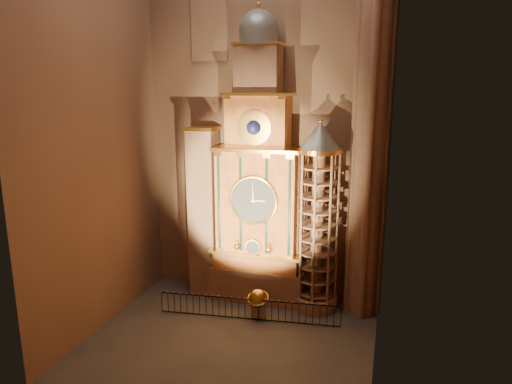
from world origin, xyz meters
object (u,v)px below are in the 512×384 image
(stair_turret, at_px, (318,220))
(celestial_globe, at_px, (258,301))
(portrait_tower, at_px, (204,211))
(astronomical_clock, at_px, (258,190))
(iron_railing, at_px, (248,309))

(stair_turret, height_order, celestial_globe, stair_turret)
(portrait_tower, height_order, stair_turret, stair_turret)
(stair_turret, distance_m, celestial_globe, 5.54)
(astronomical_clock, distance_m, celestial_globe, 6.21)
(astronomical_clock, xyz_separation_m, iron_railing, (0.28, -2.83, -6.02))
(astronomical_clock, height_order, portrait_tower, astronomical_clock)
(astronomical_clock, bearing_deg, iron_railing, -84.42)
(stair_turret, relative_size, iron_railing, 1.10)
(astronomical_clock, xyz_separation_m, stair_turret, (3.50, -0.26, -1.41))
(portrait_tower, distance_m, celestial_globe, 6.32)
(portrait_tower, relative_size, celestial_globe, 6.05)
(astronomical_clock, distance_m, portrait_tower, 3.73)
(stair_turret, relative_size, celestial_globe, 6.40)
(astronomical_clock, bearing_deg, celestial_globe, -73.94)
(celestial_globe, bearing_deg, stair_turret, 37.75)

